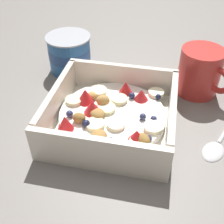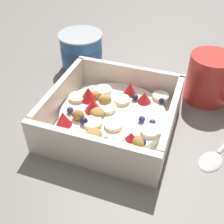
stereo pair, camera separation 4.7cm
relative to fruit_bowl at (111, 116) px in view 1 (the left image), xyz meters
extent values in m
plane|color=gray|center=(0.01, 0.00, -0.02)|extent=(2.40, 2.40, 0.00)
cube|color=white|center=(0.00, 0.00, -0.02)|extent=(0.20, 0.20, 0.01)
cube|color=white|center=(0.00, -0.10, 0.01)|extent=(0.20, 0.01, 0.06)
cube|color=white|center=(0.00, 0.10, 0.01)|extent=(0.20, 0.01, 0.06)
cube|color=white|center=(-0.10, 0.00, 0.01)|extent=(0.01, 0.18, 0.06)
cube|color=white|center=(0.10, 0.00, 0.01)|extent=(0.01, 0.18, 0.06)
cylinder|color=white|center=(0.00, 0.00, 0.00)|extent=(0.18, 0.18, 0.02)
cylinder|color=beige|center=(-0.07, 0.02, 0.01)|extent=(0.04, 0.04, 0.01)
cylinder|color=beige|center=(-0.02, -0.03, 0.01)|extent=(0.04, 0.04, 0.01)
cylinder|color=#F4EAB7|center=(-0.01, 0.01, 0.01)|extent=(0.04, 0.04, 0.01)
cylinder|color=#F4EAB7|center=(-0.04, 0.05, 0.01)|extent=(0.04, 0.04, 0.01)
cylinder|color=#F7EFC6|center=(0.07, 0.07, 0.01)|extent=(0.04, 0.04, 0.01)
cylinder|color=#F7EFC6|center=(0.02, -0.03, 0.01)|extent=(0.04, 0.04, 0.01)
cylinder|color=beige|center=(0.01, 0.04, 0.01)|extent=(0.03, 0.03, 0.01)
cylinder|color=#F7EFC6|center=(0.07, -0.02, 0.01)|extent=(0.04, 0.04, 0.01)
cylinder|color=beige|center=(0.05, -0.06, 0.01)|extent=(0.04, 0.04, 0.01)
cone|color=red|center=(-0.03, 0.00, 0.02)|extent=(0.04, 0.04, 0.02)
cone|color=red|center=(-0.06, -0.05, 0.02)|extent=(0.03, 0.03, 0.03)
cone|color=red|center=(0.04, 0.05, 0.01)|extent=(0.03, 0.03, 0.02)
cone|color=red|center=(0.01, 0.06, 0.02)|extent=(0.04, 0.04, 0.02)
cone|color=red|center=(-0.05, 0.02, 0.02)|extent=(0.04, 0.04, 0.03)
cone|color=red|center=(0.05, -0.05, 0.02)|extent=(0.03, 0.03, 0.02)
sphere|color=#191E3D|center=(0.05, -0.07, 0.01)|extent=(0.01, 0.01, 0.01)
sphere|color=#23284C|center=(0.07, -0.05, 0.01)|extent=(0.01, 0.01, 0.01)
sphere|color=navy|center=(0.02, -0.07, 0.01)|extent=(0.01, 0.01, 0.01)
sphere|color=navy|center=(0.07, 0.00, 0.01)|extent=(0.01, 0.01, 0.01)
sphere|color=#23284C|center=(0.03, 0.05, 0.01)|extent=(0.01, 0.01, 0.01)
sphere|color=#191E3D|center=(-0.03, -0.04, 0.01)|extent=(0.01, 0.01, 0.01)
sphere|color=navy|center=(-0.07, -0.02, 0.01)|extent=(0.01, 0.01, 0.01)
sphere|color=#191E3D|center=(0.07, 0.06, 0.01)|extent=(0.01, 0.01, 0.01)
sphere|color=navy|center=(0.05, 0.00, 0.01)|extent=(0.01, 0.01, 0.01)
ellipsoid|color=tan|center=(-0.02, 0.02, 0.01)|extent=(0.03, 0.03, 0.02)
ellipsoid|color=olive|center=(-0.05, -0.03, 0.01)|extent=(0.02, 0.02, 0.02)
ellipsoid|color=olive|center=(0.06, -0.05, 0.01)|extent=(0.03, 0.03, 0.02)
ellipsoid|color=#AD7F42|center=(-0.02, -0.01, 0.01)|extent=(0.03, 0.03, 0.01)
ellipsoid|color=#AD7F42|center=(-0.01, -0.06, 0.01)|extent=(0.03, 0.03, 0.02)
ellipsoid|color=tan|center=(-0.04, 0.03, 0.01)|extent=(0.02, 0.02, 0.01)
ellipsoid|color=silver|center=(0.17, -0.03, -0.02)|extent=(0.05, 0.06, 0.01)
cylinder|color=#3370B7|center=(-0.13, 0.16, 0.02)|extent=(0.09, 0.09, 0.08)
cylinder|color=#2D5193|center=(-0.13, 0.16, 0.02)|extent=(0.09, 0.09, 0.02)
cylinder|color=#B7BCC6|center=(-0.13, 0.16, 0.06)|extent=(0.09, 0.09, 0.00)
cylinder|color=red|center=(0.14, 0.13, 0.02)|extent=(0.08, 0.08, 0.09)
torus|color=red|center=(0.18, 0.11, 0.03)|extent=(0.05, 0.04, 0.05)
camera|label=1|loc=(0.08, -0.35, 0.31)|focal=45.68mm
camera|label=2|loc=(0.12, -0.34, 0.31)|focal=45.68mm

